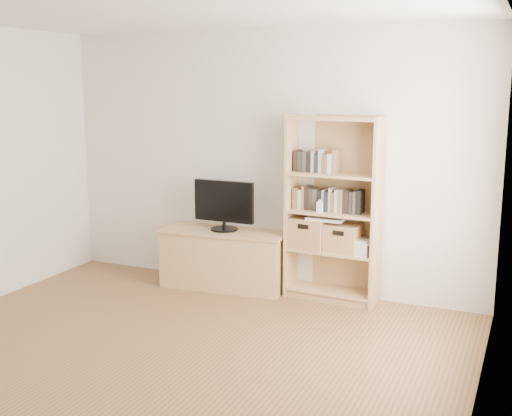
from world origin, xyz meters
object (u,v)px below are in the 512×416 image
Objects in this scene: basket_right at (343,238)px; basket_left at (309,232)px; television at (224,205)px; laptop at (327,218)px; bookshelf at (333,210)px; baby_monitor at (320,207)px; tv_stand at (224,260)px.

basket_left is at bearing -178.73° from basket_right.
television is at bearing -172.88° from basket_right.
laptop is (-0.16, -0.01, 0.18)m from basket_right.
basket_right is at bearing 3.84° from television.
basket_left is at bearing -178.81° from bookshelf.
baby_monitor is at bearing -121.31° from laptop.
baby_monitor reaches higher than tv_stand.
basket_right is at bearing 23.92° from baby_monitor.
baby_monitor is at bearing -135.00° from bookshelf.
tv_stand is 3.50× the size of basket_left.
bookshelf is 0.29m from basket_right.
laptop is (1.07, 0.06, 0.52)m from tv_stand.
bookshelf reaches higher than tv_stand.
baby_monitor is (-0.10, -0.09, 0.03)m from bookshelf.
television is 1.02m from baby_monitor.
baby_monitor reaches higher than laptop.
tv_stand is 3.56× the size of laptop.
television is at bearing -170.12° from basket_left.
television reaches higher than tv_stand.
television is at bearing -174.92° from laptop.
tv_stand is 1.20m from baby_monitor.
baby_monitor is (1.02, -0.02, 0.63)m from tv_stand.
basket_left is (0.89, 0.08, 0.36)m from tv_stand.
basket_right is (1.23, 0.07, -0.23)m from television.
laptop is at bearing 59.07° from baby_monitor.
tv_stand is at bearing -174.92° from laptop.
television is 6.40× the size of baby_monitor.
television is 0.92m from basket_left.
laptop is at bearing -158.30° from bookshelf.
tv_stand is at bearing -173.33° from bookshelf.
basket_right is (0.11, -0.01, -0.26)m from bookshelf.
bookshelf is 1.13m from television.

